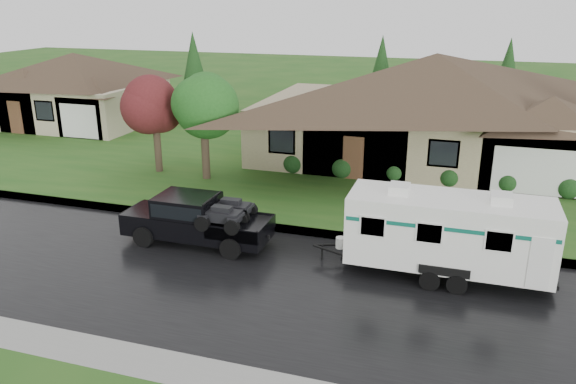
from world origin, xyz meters
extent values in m
plane|color=#23541A|center=(0.00, 0.00, 0.00)|extent=(140.00, 140.00, 0.00)
cube|color=black|center=(0.00, -2.00, 0.01)|extent=(140.00, 8.00, 0.01)
cube|color=gray|center=(0.00, 2.25, 0.07)|extent=(140.00, 0.50, 0.15)
cube|color=#23541A|center=(0.00, 15.00, 0.07)|extent=(140.00, 26.00, 0.15)
cube|color=#9A8768|center=(2.00, 14.00, 1.65)|extent=(18.00, 10.00, 3.00)
pyramid|color=#39291F|center=(2.00, 14.00, 5.75)|extent=(19.44, 10.80, 2.60)
cube|color=#9A8768|center=(7.40, 11.00, 1.50)|extent=(5.76, 4.00, 2.70)
cube|color=tan|center=(-22.00, 16.00, 1.55)|extent=(10.00, 8.00, 2.80)
pyramid|color=#39291F|center=(-22.00, 16.00, 4.95)|extent=(10.80, 8.64, 2.00)
cube|color=tan|center=(-19.00, 14.00, 1.41)|extent=(3.20, 4.00, 2.52)
cylinder|color=#382B1E|center=(-8.04, 7.00, 1.31)|extent=(0.38, 0.38, 2.33)
sphere|color=#276B22|center=(-8.04, 7.00, 3.86)|extent=(3.22, 3.22, 3.22)
cylinder|color=#382B1E|center=(-10.83, 7.35, 1.17)|extent=(0.36, 0.36, 2.05)
sphere|color=maroon|center=(-10.83, 7.35, 3.42)|extent=(2.83, 2.83, 2.83)
sphere|color=#143814|center=(-4.30, 9.30, 0.65)|extent=(1.00, 1.00, 1.00)
sphere|color=#143814|center=(-1.78, 9.30, 0.65)|extent=(1.00, 1.00, 1.00)
sphere|color=#143814|center=(0.74, 9.30, 0.65)|extent=(1.00, 1.00, 1.00)
sphere|color=#143814|center=(3.26, 9.30, 0.65)|extent=(1.00, 1.00, 1.00)
sphere|color=#143814|center=(5.78, 9.30, 0.65)|extent=(1.00, 1.00, 1.00)
sphere|color=#143814|center=(8.30, 9.30, 0.65)|extent=(1.00, 1.00, 1.00)
cube|color=black|center=(-5.20, 0.25, 0.69)|extent=(5.32, 1.77, 0.76)
cube|color=black|center=(-7.15, 0.25, 0.93)|extent=(1.42, 1.73, 0.31)
cube|color=black|center=(-5.55, 0.25, 1.37)|extent=(2.13, 1.67, 0.80)
cube|color=black|center=(-5.55, 0.25, 1.42)|extent=(1.95, 1.70, 0.49)
cube|color=black|center=(-3.51, 0.25, 0.87)|extent=(1.95, 1.68, 0.05)
cylinder|color=black|center=(-6.88, -0.62, 0.37)|extent=(0.74, 0.28, 0.74)
cylinder|color=black|center=(-6.88, 1.12, 0.37)|extent=(0.74, 0.28, 0.74)
cylinder|color=black|center=(-3.51, -0.62, 0.37)|extent=(0.74, 0.28, 0.74)
cylinder|color=black|center=(-3.51, 1.12, 0.37)|extent=(0.74, 0.28, 0.74)
cube|color=white|center=(3.50, 0.25, 1.57)|extent=(6.20, 2.13, 2.17)
cube|color=black|center=(3.50, 0.25, 0.35)|extent=(6.56, 1.06, 0.12)
cube|color=#0D5C4A|center=(3.50, 0.25, 2.05)|extent=(6.08, 2.15, 0.12)
cube|color=white|center=(1.91, 0.25, 2.80)|extent=(0.62, 0.71, 0.28)
cube|color=white|center=(4.92, 0.25, 2.80)|extent=(0.62, 0.71, 0.28)
cylinder|color=black|center=(3.10, -0.80, 0.31)|extent=(0.62, 0.21, 0.62)
cylinder|color=black|center=(3.10, 1.29, 0.31)|extent=(0.62, 0.21, 0.62)
cylinder|color=black|center=(3.90, -0.80, 0.31)|extent=(0.62, 0.21, 0.62)
cylinder|color=black|center=(3.90, 1.29, 0.31)|extent=(0.62, 0.21, 0.62)
camera|label=1|loc=(3.58, -16.63, 8.44)|focal=35.00mm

